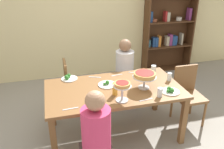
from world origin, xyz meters
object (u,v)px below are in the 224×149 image
(beer_glass_amber_tall, at_px, (115,89))
(cutlery_knife_far, at_px, (117,75))
(diner_near_left, at_px, (97,147))
(deep_dish_pizza_stand, at_px, (145,76))
(bookshelf, at_px, (168,20))
(chair_head_east, at_px, (187,92))
(water_glass_clear_near, at_px, (160,92))
(personal_pizza_stand, at_px, (122,87))
(chair_far_left, at_px, (73,83))
(salad_plate_spare, at_px, (69,78))
(diner_far_right, at_px, (124,77))
(water_glass_clear_far, at_px, (169,77))
(cutlery_spare_fork, at_px, (71,109))
(cutlery_knife_near, at_px, (95,77))
(salad_plate_near_diner, at_px, (107,84))
(water_glass_clear_spare, at_px, (154,69))
(cutlery_fork_near, at_px, (135,73))
(cutlery_fork_far, at_px, (146,100))
(dining_table, at_px, (114,93))
(salad_plate_far_diner, at_px, (170,91))

(beer_glass_amber_tall, xyz_separation_m, cutlery_knife_far, (0.18, 0.55, -0.08))
(diner_near_left, xyz_separation_m, deep_dish_pizza_stand, (0.78, 0.67, 0.43))
(bookshelf, bearing_deg, chair_head_east, -107.36)
(water_glass_clear_near, bearing_deg, personal_pizza_stand, 176.87)
(chair_far_left, relative_size, salad_plate_spare, 3.83)
(beer_glass_amber_tall, bearing_deg, chair_head_east, 11.33)
(bookshelf, relative_size, deep_dish_pizza_stand, 7.05)
(diner_far_right, bearing_deg, diner_near_left, -26.99)
(water_glass_clear_far, relative_size, cutlery_spare_fork, 0.62)
(diner_far_right, height_order, cutlery_knife_near, diner_far_right)
(cutlery_knife_near, bearing_deg, salad_plate_near_diner, 133.93)
(diner_far_right, bearing_deg, water_glass_clear_spare, 34.85)
(salad_plate_near_diner, relative_size, cutlery_fork_near, 1.39)
(water_glass_clear_spare, xyz_separation_m, cutlery_fork_far, (-0.42, -0.74, -0.05))
(beer_glass_amber_tall, bearing_deg, water_glass_clear_far, 13.08)
(personal_pizza_stand, bearing_deg, deep_dish_pizza_stand, 32.51)
(cutlery_knife_far, bearing_deg, salad_plate_spare, -12.52)
(salad_plate_near_diner, distance_m, water_glass_clear_far, 0.88)
(chair_head_east, bearing_deg, cutlery_fork_far, 27.82)
(beer_glass_amber_tall, relative_size, cutlery_fork_far, 0.91)
(water_glass_clear_near, distance_m, water_glass_clear_far, 0.50)
(dining_table, bearing_deg, water_glass_clear_far, 1.30)
(diner_far_right, xyz_separation_m, salad_plate_far_diner, (0.26, -1.09, 0.27))
(bookshelf, relative_size, water_glass_clear_near, 18.90)
(salad_plate_far_diner, xyz_separation_m, salad_plate_spare, (-1.22, 0.72, 0.00))
(cutlery_knife_near, distance_m, cutlery_fork_far, 0.91)
(cutlery_knife_far, distance_m, cutlery_spare_fork, 1.05)
(diner_near_left, xyz_separation_m, water_glass_clear_near, (0.88, 0.41, 0.31))
(bookshelf, height_order, diner_far_right, bookshelf)
(chair_head_east, bearing_deg, cutlery_knife_far, -16.88)
(salad_plate_far_diner, xyz_separation_m, cutlery_knife_near, (-0.84, 0.69, -0.02))
(salad_plate_near_diner, relative_size, salad_plate_far_diner, 1.06)
(bookshelf, height_order, salad_plate_spare, bookshelf)
(dining_table, bearing_deg, personal_pizza_stand, -88.77)
(water_glass_clear_near, distance_m, water_glass_clear_spare, 0.74)
(cutlery_spare_fork, bearing_deg, chair_head_east, 9.21)
(cutlery_knife_near, bearing_deg, cutlery_fork_near, -156.71)
(salad_plate_spare, bearing_deg, diner_far_right, 21.37)
(dining_table, relative_size, salad_plate_far_diner, 7.57)
(dining_table, height_order, deep_dish_pizza_stand, deep_dish_pizza_stand)
(diner_far_right, height_order, salad_plate_near_diner, diner_far_right)
(salad_plate_far_diner, xyz_separation_m, cutlery_knife_far, (-0.52, 0.67, -0.02))
(diner_near_left, bearing_deg, chair_head_east, -61.88)
(chair_head_east, height_order, salad_plate_near_diner, chair_head_east)
(salad_plate_far_diner, bearing_deg, bookshelf, 64.36)
(personal_pizza_stand, xyz_separation_m, salad_plate_near_diner, (-0.08, 0.44, -0.17))
(diner_far_right, xyz_separation_m, water_glass_clear_far, (0.41, -0.77, 0.30))
(salad_plate_far_diner, bearing_deg, water_glass_clear_spare, 85.62)
(beer_glass_amber_tall, distance_m, cutlery_knife_near, 0.59)
(chair_far_left, relative_size, cutlery_fork_far, 4.83)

